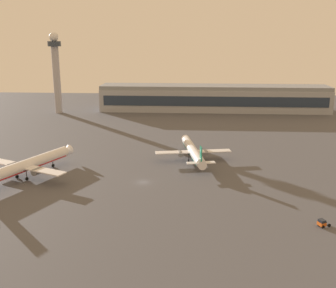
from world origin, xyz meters
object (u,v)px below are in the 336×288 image
at_px(airplane_taxiway_distant, 193,151).
at_px(control_tower, 56,68).
at_px(pushback_tug, 322,223).
at_px(airplane_terminal_side, 26,166).

bearing_deg(airplane_taxiway_distant, control_tower, 121.61).
bearing_deg(pushback_tug, airplane_taxiway_distant, 6.90).
height_order(airplane_taxiway_distant, pushback_tug, airplane_taxiway_distant).
distance_m(control_tower, airplane_taxiway_distant, 129.73).
bearing_deg(pushback_tug, control_tower, 13.96).
bearing_deg(airplane_terminal_side, airplane_taxiway_distant, 46.77).
xyz_separation_m(airplane_terminal_side, airplane_taxiway_distant, (57.67, 23.79, -0.55)).
bearing_deg(control_tower, airplane_terminal_side, -76.88).
distance_m(control_tower, airplane_terminal_side, 123.95).
relative_size(control_tower, airplane_taxiway_distant, 1.29).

